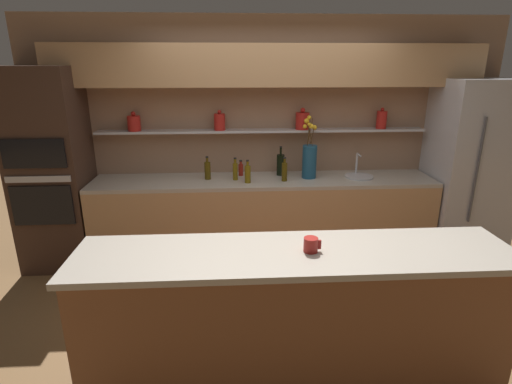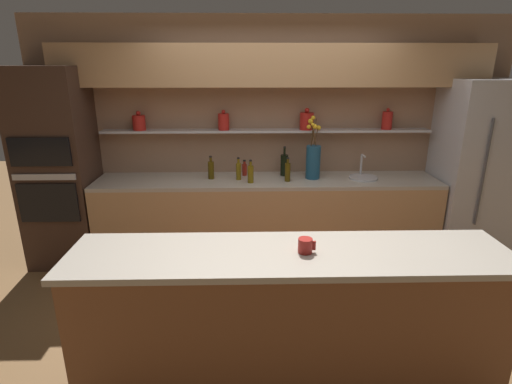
{
  "view_description": "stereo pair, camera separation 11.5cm",
  "coord_description": "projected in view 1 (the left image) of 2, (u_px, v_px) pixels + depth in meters",
  "views": [
    {
      "loc": [
        -0.38,
        -2.89,
        2.12
      ],
      "look_at": [
        -0.19,
        0.27,
        1.09
      ],
      "focal_mm": 28.0,
      "sensor_mm": 36.0,
      "label": 1
    },
    {
      "loc": [
        -0.26,
        -2.89,
        2.12
      ],
      "look_at": [
        -0.19,
        0.27,
        1.09
      ],
      "focal_mm": 28.0,
      "sensor_mm": 36.0,
      "label": 2
    }
  ],
  "objects": [
    {
      "name": "bottle_oil_4",
      "position": [
        235.0,
        171.0,
        4.25
      ],
      "size": [
        0.05,
        0.05,
        0.24
      ],
      "color": "brown",
      "rests_on": "back_counter_unit"
    },
    {
      "name": "bottle_oil_3",
      "position": [
        208.0,
        170.0,
        4.27
      ],
      "size": [
        0.07,
        0.07,
        0.25
      ],
      "color": "#47380A",
      "rests_on": "back_counter_unit"
    },
    {
      "name": "bottle_oil_5",
      "position": [
        284.0,
        171.0,
        4.21
      ],
      "size": [
        0.06,
        0.06,
        0.26
      ],
      "color": "#47380A",
      "rests_on": "back_counter_unit"
    },
    {
      "name": "island_counter",
      "position": [
        294.0,
        322.0,
        2.6
      ],
      "size": [
        2.72,
        0.61,
        1.02
      ],
      "color": "brown",
      "rests_on": "ground_plane"
    },
    {
      "name": "refrigerator",
      "position": [
        468.0,
        171.0,
        4.38
      ],
      "size": [
        0.79,
        0.73,
        1.97
      ],
      "color": "#B7B7BC",
      "rests_on": "ground_plane"
    },
    {
      "name": "bottle_wine_0",
      "position": [
        281.0,
        164.0,
        4.42
      ],
      "size": [
        0.08,
        0.08,
        0.33
      ],
      "color": "black",
      "rests_on": "back_counter_unit"
    },
    {
      "name": "ground_plane",
      "position": [
        280.0,
        322.0,
        3.42
      ],
      "size": [
        12.0,
        12.0,
        0.0
      ],
      "primitive_type": "plane",
      "color": "brown"
    },
    {
      "name": "bottle_oil_1",
      "position": [
        248.0,
        174.0,
        4.15
      ],
      "size": [
        0.06,
        0.06,
        0.24
      ],
      "color": "brown",
      "rests_on": "back_counter_unit"
    },
    {
      "name": "bottle_sauce_2",
      "position": [
        241.0,
        169.0,
        4.42
      ],
      "size": [
        0.05,
        0.05,
        0.17
      ],
      "color": "maroon",
      "rests_on": "back_counter_unit"
    },
    {
      "name": "back_counter_unit",
      "position": [
        264.0,
        219.0,
        4.45
      ],
      "size": [
        3.68,
        0.62,
        0.92
      ],
      "color": "tan",
      "rests_on": "ground_plane"
    },
    {
      "name": "back_wall_unit",
      "position": [
        266.0,
        117.0,
        4.39
      ],
      "size": [
        5.2,
        0.44,
        2.6
      ],
      "color": "#937056",
      "rests_on": "ground_plane"
    },
    {
      "name": "flower_vase",
      "position": [
        309.0,
        159.0,
        4.3
      ],
      "size": [
        0.16,
        0.17,
        0.67
      ],
      "color": "navy",
      "rests_on": "back_counter_unit"
    },
    {
      "name": "sink_fixture",
      "position": [
        359.0,
        175.0,
        4.37
      ],
      "size": [
        0.3,
        0.3,
        0.25
      ],
      "color": "#B7B7BC",
      "rests_on": "back_counter_unit"
    },
    {
      "name": "oven_tower",
      "position": [
        52.0,
        171.0,
        4.14
      ],
      "size": [
        0.7,
        0.64,
        2.09
      ],
      "color": "#3D281E",
      "rests_on": "ground_plane"
    },
    {
      "name": "coffee_mug",
      "position": [
        311.0,
        245.0,
        2.42
      ],
      "size": [
        0.11,
        0.09,
        0.09
      ],
      "color": "maroon",
      "rests_on": "island_counter"
    }
  ]
}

